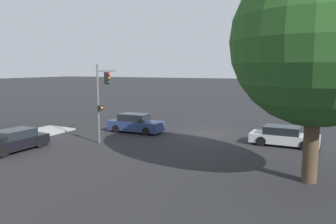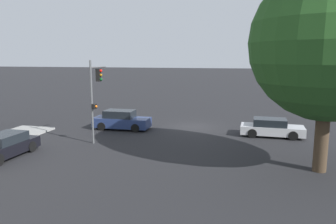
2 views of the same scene
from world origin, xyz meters
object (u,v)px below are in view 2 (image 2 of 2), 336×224
(traffic_signal, at_px, (95,90))
(parked_car_0, at_px, (4,146))
(crossing_car_0, at_px, (121,120))
(crossing_car_1, at_px, (271,128))
(street_tree, at_px, (329,43))

(traffic_signal, bearing_deg, parked_car_0, -125.09)
(crossing_car_0, relative_size, crossing_car_1, 1.00)
(street_tree, height_order, parked_car_0, street_tree)
(street_tree, relative_size, crossing_car_0, 2.26)
(crossing_car_1, bearing_deg, street_tree, -73.69)
(street_tree, bearing_deg, parked_car_0, 5.86)
(parked_car_0, bearing_deg, street_tree, 96.94)
(street_tree, bearing_deg, crossing_car_0, -26.97)
(crossing_car_1, relative_size, parked_car_0, 1.02)
(street_tree, bearing_deg, traffic_signal, -11.34)
(traffic_signal, bearing_deg, street_tree, -7.14)
(parked_car_0, bearing_deg, crossing_car_1, 121.25)
(street_tree, relative_size, parked_car_0, 2.32)
(street_tree, distance_m, parked_car_0, 18.99)
(street_tree, xyz_separation_m, crossing_car_1, (1.96, -7.44, -5.99))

